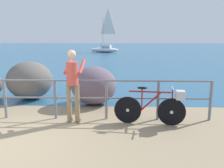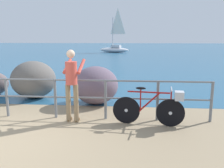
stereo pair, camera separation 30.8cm
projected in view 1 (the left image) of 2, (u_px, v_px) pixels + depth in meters
name	position (u px, v px, depth m)	size (l,w,h in m)	color
ground_plane	(97.00, 59.00, 24.21)	(120.00, 120.00, 0.10)	#937F60
sea_surface	(109.00, 48.00, 51.48)	(120.00, 90.00, 0.01)	#285B7F
promenade_railing	(30.00, 94.00, 6.09)	(9.24, 0.07, 1.02)	slate
bicycle	(156.00, 106.00, 5.66)	(1.69, 0.48, 0.92)	black
person_at_railing	(73.00, 83.00, 5.71)	(0.48, 0.65, 1.78)	#8C7251
breakwater_boulder_main	(30.00, 80.00, 8.09)	(1.53, 1.46, 1.28)	#605B56
breakwater_boulder_right	(94.00, 85.00, 7.44)	(1.41, 1.36, 1.19)	#655465
sailboat	(105.00, 47.00, 34.12)	(4.58, 2.64, 6.16)	white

